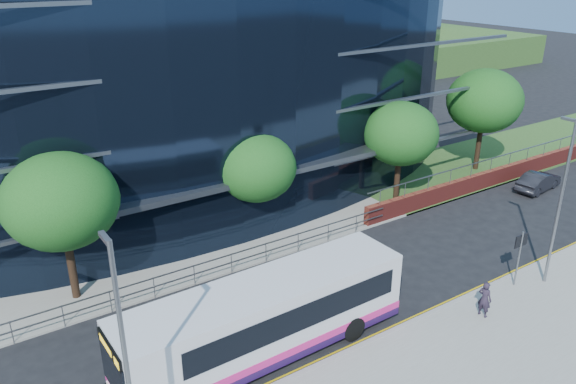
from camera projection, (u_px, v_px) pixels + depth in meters
ground at (421, 301)px, 25.56m from camera, size 200.00×200.00×0.00m
pavement_near at (517, 360)px, 21.70m from camera, size 80.00×8.00×0.15m
kerb at (438, 310)px, 24.77m from camera, size 80.00×0.25×0.16m
yellow_line_outer at (435, 310)px, 24.95m from camera, size 80.00×0.08×0.01m
yellow_line_inner at (432, 308)px, 25.06m from camera, size 80.00×0.08×0.01m
far_forecourt at (197, 241)px, 30.91m from camera, size 50.00×8.00×0.10m
grass_verge at (529, 147)px, 46.29m from camera, size 36.00×8.00×0.12m
glass_office at (153, 66)px, 36.44m from camera, size 44.00×23.10×16.00m
retaining_wall at (542, 162)px, 41.18m from camera, size 34.00×0.40×2.11m
guard_railings at (194, 270)px, 26.52m from camera, size 24.00×0.05×1.10m
street_sign at (520, 247)px, 25.83m from camera, size 0.85×0.09×2.80m
tree_far_a at (61, 201)px, 23.94m from camera, size 4.95×4.95×6.98m
tree_far_b at (256, 168)px, 29.70m from camera, size 4.29×4.29×6.05m
tree_far_c at (401, 134)px, 34.32m from camera, size 4.62×4.62×6.51m
tree_far_d at (485, 101)px, 39.45m from camera, size 5.28×5.28×7.44m
tree_dist_e at (320, 49)px, 66.83m from camera, size 4.62×4.62×6.51m
tree_dist_f at (405, 40)px, 76.69m from camera, size 4.29×4.29×6.05m
streetlight_west at (126, 363)px, 15.01m from camera, size 0.15×0.77×8.00m
streetlight_east at (560, 199)px, 25.26m from camera, size 0.15×0.77×8.00m
city_bus at (268, 317)px, 21.55m from camera, size 11.87×2.92×3.20m
parked_car at (538, 181)px, 37.61m from camera, size 4.02×1.83×1.28m
pedestrian at (485, 299)px, 23.99m from camera, size 0.49×0.66×1.66m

